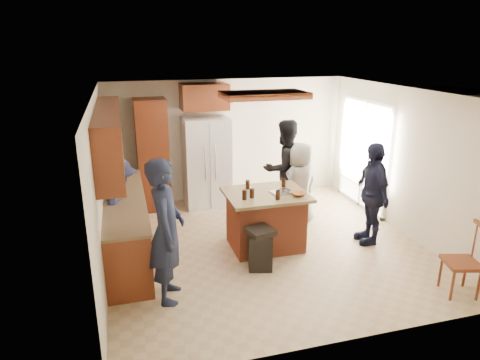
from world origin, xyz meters
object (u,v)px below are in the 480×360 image
object	(u,v)px
refrigerator	(207,162)
spindle_chair	(463,263)
person_counter	(120,207)
kitchen_island	(265,219)
person_behind_right	(300,184)
person_front_left	(166,231)
person_side_right	(372,193)
person_behind_left	(284,168)
trash_bin	(260,248)

from	to	relation	value
refrigerator	spindle_chair	distance (m)	4.92
person_counter	kitchen_island	bearing A→B (deg)	-94.02
person_behind_right	refrigerator	xyz separation A→B (m)	(-1.44, 1.41, 0.14)
person_front_left	spindle_chair	distance (m)	3.89
person_behind_right	refrigerator	size ratio (longest dim) A/B	0.85
person_behind_right	person_side_right	bearing A→B (deg)	105.52
person_behind_left	refrigerator	distance (m)	1.61
person_behind_left	kitchen_island	size ratio (longest dim) A/B	1.45
person_side_right	refrigerator	bearing A→B (deg)	-129.20
person_counter	kitchen_island	xyz separation A→B (m)	(2.25, -0.39, -0.30)
person_behind_left	person_side_right	distance (m)	1.78
person_side_right	spindle_chair	distance (m)	1.80
refrigerator	person_side_right	bearing A→B (deg)	-47.07
refrigerator	kitchen_island	world-z (taller)	refrigerator
person_front_left	person_counter	size ratio (longest dim) A/B	1.23
person_behind_right	trash_bin	world-z (taller)	person_behind_right
person_front_left	spindle_chair	world-z (taller)	person_front_left
spindle_chair	person_side_right	bearing A→B (deg)	100.51
person_side_right	spindle_chair	bearing A→B (deg)	18.38
person_behind_right	trash_bin	distance (m)	1.89
person_behind_left	person_behind_right	world-z (taller)	person_behind_left
kitchen_island	person_front_left	bearing A→B (deg)	-147.79
kitchen_island	spindle_chair	xyz separation A→B (m)	(2.05, -2.01, -0.02)
refrigerator	person_counter	bearing A→B (deg)	-134.44
person_behind_right	spindle_chair	bearing A→B (deg)	89.25
person_side_right	trash_bin	distance (m)	2.13
person_counter	spindle_chair	world-z (taller)	person_counter
person_behind_right	kitchen_island	bearing A→B (deg)	15.47
person_behind_left	spindle_chair	distance (m)	3.51
person_side_right	refrigerator	xyz separation A→B (m)	(-2.26, 2.43, 0.05)
person_counter	refrigerator	distance (m)	2.46
person_behind_left	trash_bin	world-z (taller)	person_behind_left
person_front_left	trash_bin	world-z (taller)	person_front_left
person_counter	trash_bin	distance (m)	2.25
person_front_left	trash_bin	distance (m)	1.57
person_counter	spindle_chair	bearing A→B (deg)	-113.34
person_side_right	person_behind_left	bearing A→B (deg)	-140.03
person_side_right	person_counter	size ratio (longest dim) A/B	1.10
person_counter	refrigerator	bearing A→B (deg)	-38.56
person_behind_right	trash_bin	size ratio (longest dim) A/B	2.42
spindle_chair	kitchen_island	bearing A→B (deg)	135.56
person_counter	spindle_chair	xyz separation A→B (m)	(4.30, -2.41, -0.32)
person_front_left	refrigerator	size ratio (longest dim) A/B	1.05
person_side_right	trash_bin	bearing A→B (deg)	-71.99
person_behind_left	person_side_right	xyz separation A→B (m)	(0.95, -1.51, -0.08)
person_front_left	kitchen_island	world-z (taller)	person_front_left
person_front_left	person_side_right	size ratio (longest dim) A/B	1.11
person_behind_right	spindle_chair	size ratio (longest dim) A/B	1.53
trash_bin	spindle_chair	world-z (taller)	spindle_chair
person_side_right	spindle_chair	world-z (taller)	person_side_right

